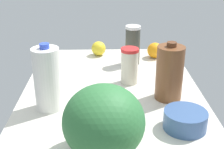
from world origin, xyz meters
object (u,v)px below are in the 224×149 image
Objects in this scene: chocolate_milk_jug at (170,73)px; orange_far_back at (155,50)px; mixing_bowl at (185,120)px; shaker_bottle at (133,45)px; tumbler_cup at (130,66)px; lemon_loose at (99,48)px; milk_jug at (47,79)px; watermelon at (104,122)px.

chocolate_milk_jug is 47.90cm from orange_far_back.
shaker_bottle is (61.29, 12.77, 6.82)cm from mixing_bowl.
mixing_bowl is 41.34cm from tumbler_cup.
chocolate_milk_jug is at bearing -163.82° from shaker_bottle.
orange_far_back is at bearing -98.54° from lemon_loose.
milk_jug is 1.09× the size of chocolate_milk_jug.
chocolate_milk_jug is (-15.23, -14.68, 2.94)cm from tumbler_cup.
lemon_loose reaches higher than mixing_bowl.
tumbler_cup is (50.72, -11.55, -2.95)cm from watermelon.
milk_jug reaches higher than watermelon.
milk_jug is at bearing 142.05° from shaker_bottle.
mixing_bowl is 23.87cm from chocolate_milk_jug.
chocolate_milk_jug is (-38.80, -11.26, 1.07)cm from shaker_bottle.
mixing_bowl is 1.88× the size of lemon_loose.
watermelon is 2.90× the size of orange_far_back.
watermelon is at bearing 115.12° from mixing_bowl.
chocolate_milk_jug reaches higher than mixing_bowl.
orange_far_back is at bearing -2.21° from chocolate_milk_jug.
milk_jug reaches higher than shaker_bottle.
mixing_bowl is at bearing -168.23° from shaker_bottle.
watermelon is at bearing 161.29° from orange_far_back.
shaker_bottle is at bearing -37.95° from milk_jug.
lemon_loose is at bearing 1.81° from watermelon.
tumbler_cup is 2.07× the size of lemon_loose.
watermelon reaches higher than mixing_bowl.
milk_jug is 62.38cm from lemon_loose.
watermelon is 75.80cm from shaker_bottle.
chocolate_milk_jug is (22.48, 1.51, 7.89)cm from mixing_bowl.
chocolate_milk_jug is 3.02× the size of lemon_loose.
lemon_loose is (13.19, 17.73, -6.14)cm from shaker_bottle.
mixing_bowl is (13.01, -27.74, -7.89)cm from watermelon.
mixing_bowl is 80.48cm from lemon_loose.
orange_far_back reaches higher than mixing_bowl.
orange_far_back is (47.36, -1.83, -6.97)cm from chocolate_milk_jug.
chocolate_milk_jug is at bearing -150.85° from lemon_loose.
tumbler_cup is 1.95× the size of orange_far_back.
milk_jug is at bearing 162.99° from lemon_loose.
watermelon is 3.07× the size of lemon_loose.
watermelon is 35.21cm from milk_jug.
lemon_loose is (51.99, 28.99, -7.21)cm from chocolate_milk_jug.
tumbler_cup is 39.68cm from lemon_loose.
shaker_bottle is 16.71cm from orange_far_back.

